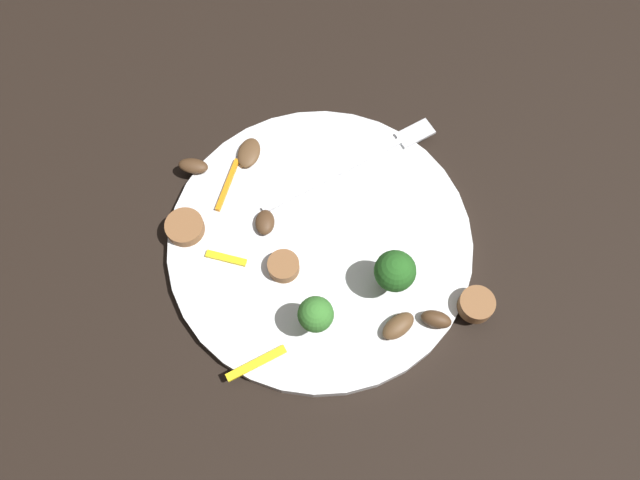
# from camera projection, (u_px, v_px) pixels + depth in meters

# --- Properties ---
(ground_plane) EXTENTS (1.40, 1.40, 0.00)m
(ground_plane) POSITION_uv_depth(u_px,v_px,m) (320.00, 245.00, 0.59)
(ground_plane) COLOR black
(plate) EXTENTS (0.27, 0.27, 0.01)m
(plate) POSITION_uv_depth(u_px,v_px,m) (320.00, 243.00, 0.58)
(plate) COLOR white
(plate) RESTS_ON ground_plane
(fork) EXTENTS (0.18, 0.04, 0.00)m
(fork) POSITION_uv_depth(u_px,v_px,m) (362.00, 160.00, 0.60)
(fork) COLOR silver
(fork) RESTS_ON plate
(broccoli_floret_0) EXTENTS (0.03, 0.03, 0.05)m
(broccoli_floret_0) POSITION_uv_depth(u_px,v_px,m) (395.00, 271.00, 0.52)
(broccoli_floret_0) COLOR #296420
(broccoli_floret_0) RESTS_ON plate
(broccoli_floret_1) EXTENTS (0.03, 0.03, 0.05)m
(broccoli_floret_1) POSITION_uv_depth(u_px,v_px,m) (316.00, 315.00, 0.51)
(broccoli_floret_1) COLOR #408630
(broccoli_floret_1) RESTS_ON plate
(sausage_slice_0) EXTENTS (0.03, 0.03, 0.01)m
(sausage_slice_0) POSITION_uv_depth(u_px,v_px,m) (284.00, 266.00, 0.56)
(sausage_slice_0) COLOR brown
(sausage_slice_0) RESTS_ON plate
(sausage_slice_1) EXTENTS (0.04, 0.04, 0.01)m
(sausage_slice_1) POSITION_uv_depth(u_px,v_px,m) (185.00, 227.00, 0.57)
(sausage_slice_1) COLOR brown
(sausage_slice_1) RESTS_ON plate
(sausage_slice_2) EXTENTS (0.04, 0.04, 0.01)m
(sausage_slice_2) POSITION_uv_depth(u_px,v_px,m) (476.00, 305.00, 0.54)
(sausage_slice_2) COLOR brown
(sausage_slice_2) RESTS_ON plate
(mushroom_0) EXTENTS (0.02, 0.03, 0.01)m
(mushroom_0) POSITION_uv_depth(u_px,v_px,m) (265.00, 222.00, 0.58)
(mushroom_0) COLOR #4C331E
(mushroom_0) RESTS_ON plate
(mushroom_1) EXTENTS (0.03, 0.03, 0.01)m
(mushroom_1) POSITION_uv_depth(u_px,v_px,m) (398.00, 326.00, 0.54)
(mushroom_1) COLOR brown
(mushroom_1) RESTS_ON plate
(mushroom_2) EXTENTS (0.03, 0.03, 0.01)m
(mushroom_2) POSITION_uv_depth(u_px,v_px,m) (193.00, 166.00, 0.60)
(mushroom_2) COLOR #4C331E
(mushroom_2) RESTS_ON plate
(mushroom_3) EXTENTS (0.03, 0.03, 0.01)m
(mushroom_3) POSITION_uv_depth(u_px,v_px,m) (436.00, 319.00, 0.54)
(mushroom_3) COLOR #4C331E
(mushroom_3) RESTS_ON plate
(mushroom_4) EXTENTS (0.03, 0.04, 0.01)m
(mushroom_4) POSITION_uv_depth(u_px,v_px,m) (249.00, 153.00, 0.60)
(mushroom_4) COLOR brown
(mushroom_4) RESTS_ON plate
(pepper_strip_0) EXTENTS (0.05, 0.01, 0.00)m
(pepper_strip_0) POSITION_uv_depth(u_px,v_px,m) (256.00, 363.00, 0.53)
(pepper_strip_0) COLOR yellow
(pepper_strip_0) RESTS_ON plate
(pepper_strip_1) EXTENTS (0.03, 0.03, 0.00)m
(pepper_strip_1) POSITION_uv_depth(u_px,v_px,m) (226.00, 258.00, 0.57)
(pepper_strip_1) COLOR yellow
(pepper_strip_1) RESTS_ON plate
(pepper_strip_2) EXTENTS (0.04, 0.05, 0.00)m
(pepper_strip_2) POSITION_uv_depth(u_px,v_px,m) (228.00, 185.00, 0.59)
(pepper_strip_2) COLOR orange
(pepper_strip_2) RESTS_ON plate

